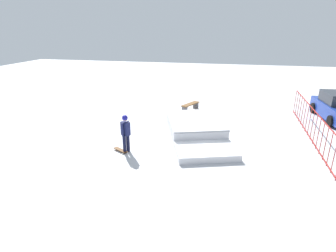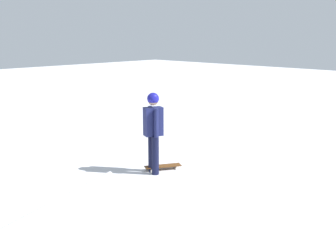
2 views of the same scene
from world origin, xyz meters
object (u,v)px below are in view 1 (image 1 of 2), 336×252
at_px(skate_ramp, 196,130).
at_px(park_bench, 190,105).
at_px(skater, 126,131).
at_px(skateboard, 121,150).

distance_m(skate_ramp, park_bench, 4.43).
height_order(skate_ramp, skater, skater).
xyz_separation_m(skate_ramp, skateboard, (2.65, -3.04, -0.24)).
relative_size(skateboard, park_bench, 0.49).
xyz_separation_m(skater, park_bench, (-6.99, 1.85, -0.65)).
distance_m(skater, skateboard, 0.97).
relative_size(skate_ramp, park_bench, 3.69).
bearing_deg(park_bench, skateboard, -16.99).
bearing_deg(skater, park_bench, -81.52).
bearing_deg(skateboard, skater, -150.03).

